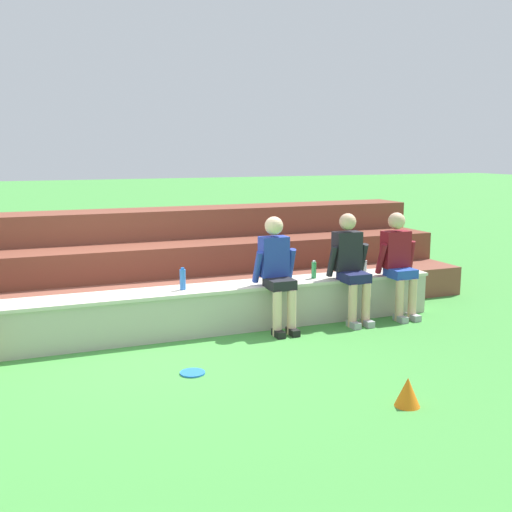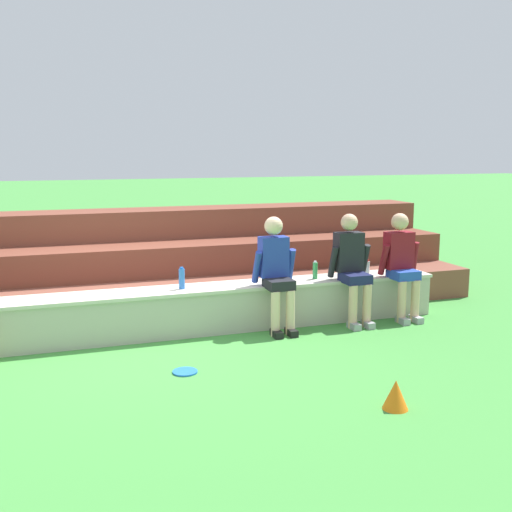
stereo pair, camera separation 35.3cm
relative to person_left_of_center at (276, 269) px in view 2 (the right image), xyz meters
The scene contains 11 objects.
ground_plane 1.91m from the person_left_of_center, behind, with size 80.00×80.00×0.00m, color #428E3D.
stone_seating_wall 1.83m from the person_left_of_center, behind, with size 7.98×0.54×0.55m.
brick_bleachers 2.73m from the person_left_of_center, 129.98° to the left, with size 10.25×2.32×1.30m.
person_left_of_center is the anchor object (origin of this frame).
person_center 1.04m from the person_left_of_center, ahead, with size 0.54×0.60×1.40m.
person_right_of_center 1.74m from the person_left_of_center, ahead, with size 0.54×0.54×1.39m.
water_bottle_mid_right 0.70m from the person_left_of_center, 22.07° to the left, with size 0.06×0.06×0.23m.
water_bottle_mid_left 1.42m from the person_left_of_center, 10.34° to the left, with size 0.08×0.08×0.21m.
water_bottle_near_right 1.15m from the person_left_of_center, 167.51° to the left, with size 0.07×0.07×0.27m.
frisbee 1.92m from the person_left_of_center, 142.21° to the right, with size 0.25×0.25×0.02m, color blue.
sports_cone 2.62m from the person_left_of_center, 87.06° to the right, with size 0.22×0.22×0.26m, color orange.
Camera 2 is at (-0.91, -6.90, 2.21)m, focal length 43.31 mm.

